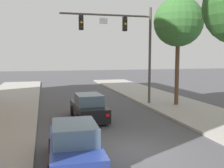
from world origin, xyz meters
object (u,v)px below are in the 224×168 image
Objects in this scene: traffic_signal_mast at (126,37)px; car_lead_black at (89,108)px; street_tree_second at (178,22)px; car_following_blue at (75,146)px.

traffic_signal_mast is 1.75× the size of car_lead_black.
street_tree_second is (3.82, -1.09, 1.09)m from traffic_signal_mast.
street_tree_second is (8.98, 9.05, 5.73)m from car_following_blue.
traffic_signal_mast is 0.91× the size of street_tree_second.
car_following_blue is at bearing -103.93° from car_lead_black.
traffic_signal_mast is 4.12m from street_tree_second.
car_following_blue is 13.98m from street_tree_second.
car_lead_black and car_following_blue have the same top height.
traffic_signal_mast is at bearing 44.90° from car_lead_black.
street_tree_second is at bearing -15.96° from traffic_signal_mast.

